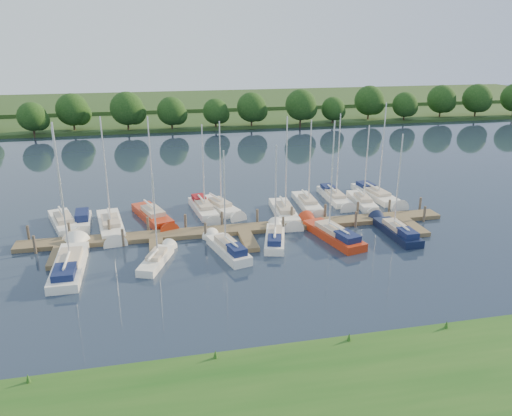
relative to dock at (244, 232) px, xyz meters
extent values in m
plane|color=#1B2837|center=(0.00, -7.31, -0.20)|extent=(260.00, 260.00, 0.00)
cube|color=#1A4C15|center=(0.00, -23.31, 0.05)|extent=(90.00, 10.00, 0.50)
cube|color=brown|center=(0.00, 0.69, 0.00)|extent=(40.00, 2.00, 0.40)
cube|color=brown|center=(-16.00, -2.31, 0.00)|extent=(1.20, 4.00, 0.40)
cube|color=brown|center=(-8.00, -2.31, 0.00)|extent=(1.20, 4.00, 0.40)
cube|color=brown|center=(0.00, -2.31, 0.00)|extent=(1.20, 4.00, 0.40)
cube|color=brown|center=(8.00, -2.31, 0.00)|extent=(1.20, 4.00, 0.40)
cube|color=brown|center=(16.00, -2.31, 0.00)|extent=(1.20, 4.00, 0.40)
cylinder|color=#473D33|center=(-19.00, 1.99, 0.40)|extent=(0.24, 0.24, 2.00)
cylinder|color=#473D33|center=(-15.55, 1.99, 0.40)|extent=(0.24, 0.24, 2.00)
cylinder|color=#473D33|center=(-12.09, 1.99, 0.40)|extent=(0.24, 0.24, 2.00)
cylinder|color=#473D33|center=(-8.64, 1.99, 0.40)|extent=(0.24, 0.24, 2.00)
cylinder|color=#473D33|center=(-5.18, 1.99, 0.40)|extent=(0.24, 0.24, 2.00)
cylinder|color=#473D33|center=(-1.73, 1.99, 0.40)|extent=(0.24, 0.24, 2.00)
cylinder|color=#473D33|center=(1.73, 1.99, 0.40)|extent=(0.24, 0.24, 2.00)
cylinder|color=#473D33|center=(5.18, 1.99, 0.40)|extent=(0.24, 0.24, 2.00)
cylinder|color=#473D33|center=(8.64, 1.99, 0.40)|extent=(0.24, 0.24, 2.00)
cylinder|color=#473D33|center=(12.09, 1.99, 0.40)|extent=(0.24, 0.24, 2.00)
cylinder|color=#473D33|center=(15.55, 1.99, 0.40)|extent=(0.24, 0.24, 2.00)
cylinder|color=#473D33|center=(19.00, 1.99, 0.40)|extent=(0.24, 0.24, 2.00)
cylinder|color=#473D33|center=(-18.00, -0.61, 0.40)|extent=(0.24, 0.24, 2.00)
cylinder|color=#473D33|center=(-10.80, -0.61, 0.40)|extent=(0.24, 0.24, 2.00)
cylinder|color=#473D33|center=(-3.60, -0.61, 0.40)|extent=(0.24, 0.24, 2.00)
cylinder|color=#473D33|center=(3.60, -0.61, 0.40)|extent=(0.24, 0.24, 2.00)
cylinder|color=#473D33|center=(10.80, -0.61, 0.40)|extent=(0.24, 0.24, 2.00)
cylinder|color=#473D33|center=(18.00, -0.61, 0.40)|extent=(0.24, 0.24, 2.00)
cube|color=#253F18|center=(0.00, 67.69, 0.10)|extent=(180.00, 30.00, 0.60)
cube|color=#2E4B20|center=(0.00, 92.69, 0.50)|extent=(220.00, 40.00, 1.40)
cylinder|color=#38281C|center=(-28.14, 53.69, 0.79)|extent=(0.36, 0.36, 1.99)
sphere|color=#12330E|center=(-28.14, 53.69, 3.22)|extent=(4.63, 4.63, 4.63)
sphere|color=#12330E|center=(-27.15, 53.89, 2.56)|extent=(3.31, 3.31, 3.31)
cylinder|color=#38281C|center=(-20.84, 54.22, 0.88)|extent=(0.36, 0.36, 2.16)
sphere|color=#12330E|center=(-20.84, 54.22, 3.53)|extent=(5.05, 5.05, 5.05)
sphere|color=#12330E|center=(-19.75, 54.42, 2.80)|extent=(3.61, 3.61, 3.61)
cylinder|color=#38281C|center=(-11.45, 54.71, 1.16)|extent=(0.36, 0.36, 2.72)
sphere|color=#12330E|center=(-11.45, 54.71, 4.48)|extent=(6.34, 6.34, 6.34)
sphere|color=#12330E|center=(-10.09, 54.91, 3.57)|extent=(4.53, 4.53, 4.53)
cylinder|color=#38281C|center=(-5.24, 53.61, 0.83)|extent=(0.36, 0.36, 2.07)
sphere|color=#12330E|center=(-5.24, 53.61, 3.36)|extent=(4.82, 4.82, 4.82)
sphere|color=#12330E|center=(-4.21, 53.81, 2.67)|extent=(3.44, 3.44, 3.44)
cylinder|color=#38281C|center=(4.78, 55.21, 1.14)|extent=(0.36, 0.36, 2.68)
sphere|color=#12330E|center=(4.78, 55.21, 4.42)|extent=(6.25, 6.25, 6.25)
sphere|color=#12330E|center=(6.12, 55.41, 3.52)|extent=(4.47, 4.47, 4.47)
cylinder|color=#38281C|center=(11.95, 55.61, 1.11)|extent=(0.36, 0.36, 2.62)
sphere|color=#12330E|center=(11.95, 55.61, 4.31)|extent=(6.11, 6.11, 6.11)
sphere|color=#12330E|center=(13.26, 55.81, 3.44)|extent=(4.36, 4.36, 4.36)
cylinder|color=#38281C|center=(19.72, 54.02, 1.14)|extent=(0.36, 0.36, 2.68)
sphere|color=#12330E|center=(19.72, 54.02, 4.41)|extent=(6.25, 6.25, 6.25)
sphere|color=#12330E|center=(21.06, 54.22, 3.52)|extent=(4.46, 4.46, 4.46)
cylinder|color=#38281C|center=(28.20, 53.13, 0.90)|extent=(0.36, 0.36, 2.20)
sphere|color=#12330E|center=(28.20, 53.13, 3.60)|extent=(5.14, 5.14, 5.14)
sphere|color=#12330E|center=(29.31, 53.33, 2.86)|extent=(3.67, 3.67, 3.67)
cylinder|color=#38281C|center=(36.20, 54.72, 1.19)|extent=(0.36, 0.36, 2.78)
sphere|color=#12330E|center=(36.20, 54.72, 4.58)|extent=(6.48, 6.48, 6.48)
sphere|color=#12330E|center=(37.59, 54.92, 3.66)|extent=(4.63, 4.63, 4.63)
cylinder|color=#38281C|center=(44.12, 55.39, 0.94)|extent=(0.36, 0.36, 2.28)
sphere|color=#12330E|center=(44.12, 55.39, 3.73)|extent=(5.33, 5.33, 5.33)
sphere|color=#12330E|center=(45.26, 55.59, 2.97)|extent=(3.80, 3.80, 3.80)
cylinder|color=#38281C|center=(52.58, 52.81, 1.07)|extent=(0.36, 0.36, 2.55)
sphere|color=#12330E|center=(52.58, 52.81, 4.18)|extent=(5.94, 5.94, 5.94)
sphere|color=#12330E|center=(53.85, 53.01, 3.34)|extent=(4.24, 4.24, 4.24)
cylinder|color=#38281C|center=(62.50, 55.51, 0.83)|extent=(0.36, 0.36, 2.05)
sphere|color=#12330E|center=(62.50, 55.51, 3.34)|extent=(4.79, 4.79, 4.79)
sphere|color=#12330E|center=(63.53, 55.71, 2.65)|extent=(3.42, 3.42, 3.42)
cylinder|color=#38281C|center=(69.28, 53.65, 1.09)|extent=(0.36, 0.36, 2.58)
sphere|color=#12330E|center=(69.28, 53.65, 4.24)|extent=(6.02, 6.02, 6.02)
cube|color=white|center=(-16.61, 5.60, -0.05)|extent=(3.76, 6.86, 1.20)
cone|color=white|center=(-15.62, 2.46, -0.05)|extent=(1.58, 2.48, 0.92)
cube|color=#BDA991|center=(-16.51, 5.29, 0.73)|extent=(2.22, 3.25, 0.54)
cylinder|color=silver|center=(-16.41, 4.97, 5.02)|extent=(0.12, 0.12, 8.92)
cylinder|color=silver|center=(-16.81, 6.23, 1.16)|extent=(0.99, 2.86, 0.10)
cylinder|color=white|center=(-16.81, 6.23, 1.16)|extent=(0.99, 2.58, 0.20)
cube|color=white|center=(-14.85, 5.73, -0.05)|extent=(1.78, 4.65, 0.94)
cone|color=white|center=(-14.71, 3.45, -0.05)|extent=(0.84, 1.41, 0.75)
cube|color=#141E47|center=(-14.85, 5.73, 0.69)|extent=(1.36, 2.58, 0.85)
cube|color=white|center=(-12.15, 4.22, -0.05)|extent=(3.12, 7.67, 1.04)
cone|color=white|center=(-11.62, 0.54, -0.05)|extent=(1.40, 2.73, 1.04)
cube|color=#BDA991|center=(-12.09, 3.86, 0.60)|extent=(2.02, 3.54, 0.47)
cylinder|color=silver|center=(-12.04, 3.49, 5.49)|extent=(0.12, 0.12, 10.06)
cylinder|color=silver|center=(-12.25, 4.96, 0.98)|extent=(0.57, 3.33, 0.10)
cylinder|color=white|center=(-12.25, 4.96, 0.98)|extent=(0.62, 2.98, 0.20)
cube|color=#B22C10|center=(-8.22, 5.82, -0.05)|extent=(4.15, 7.35, 1.20)
cone|color=#B22C10|center=(-7.08, 2.47, -0.05)|extent=(1.73, 2.67, 0.99)
cube|color=#BDA991|center=(-8.10, 5.49, 0.73)|extent=(2.43, 3.50, 0.55)
cylinder|color=silver|center=(-7.99, 5.15, 5.35)|extent=(0.12, 0.12, 9.57)
cylinder|color=silver|center=(-8.44, 6.50, 1.16)|extent=(1.12, 3.05, 0.10)
cylinder|color=white|center=(-8.44, 6.50, 1.16)|extent=(1.10, 2.75, 0.20)
cube|color=white|center=(-2.97, 6.88, -0.05)|extent=(2.60, 6.51, 1.08)
cone|color=white|center=(-2.55, 3.74, -0.05)|extent=(1.17, 2.32, 0.89)
cube|color=#BDA991|center=(-2.93, 6.56, 0.64)|extent=(1.70, 3.00, 0.49)
cube|color=maroon|center=(-3.21, 8.63, 0.73)|extent=(1.48, 2.05, 0.54)
cylinder|color=silver|center=(-2.89, 6.25, 4.76)|extent=(0.12, 0.12, 8.55)
cylinder|color=silver|center=(-3.06, 7.50, 1.03)|extent=(0.48, 2.84, 0.10)
cylinder|color=white|center=(-3.06, 7.50, 1.03)|extent=(0.54, 2.54, 0.20)
cube|color=white|center=(-1.30, 7.37, -0.05)|extent=(3.88, 6.69, 1.06)
cone|color=white|center=(-0.21, 4.33, -0.05)|extent=(1.61, 2.43, 0.90)
cube|color=#BDA991|center=(-1.19, 7.07, 0.62)|extent=(2.26, 3.19, 0.48)
cylinder|color=silver|center=(-1.08, 6.76, 4.84)|extent=(0.12, 0.12, 8.72)
cylinder|color=silver|center=(-1.51, 7.98, 1.01)|extent=(1.07, 2.77, 0.10)
cylinder|color=white|center=(-1.51, 7.98, 1.01)|extent=(1.06, 2.50, 0.20)
cube|color=white|center=(5.00, 4.15, -0.05)|extent=(2.42, 7.11, 1.14)
cone|color=white|center=(4.76, 0.66, -0.05)|extent=(1.14, 2.51, 0.98)
cube|color=#BDA991|center=(4.97, 3.80, 0.68)|extent=(1.67, 3.24, 0.52)
cylinder|color=silver|center=(4.95, 3.45, 5.25)|extent=(0.12, 0.12, 9.44)
cylinder|color=silver|center=(5.04, 4.85, 1.10)|extent=(0.31, 3.15, 0.10)
cylinder|color=white|center=(5.04, 4.85, 1.10)|extent=(0.39, 2.80, 0.20)
cube|color=white|center=(8.18, 6.50, -0.05)|extent=(2.03, 6.52, 1.01)
cone|color=white|center=(8.07, 3.27, -0.05)|extent=(0.98, 2.29, 0.90)
cube|color=#BDA991|center=(8.17, 6.18, 0.58)|extent=(1.46, 2.95, 0.46)
cylinder|color=silver|center=(8.16, 5.85, 4.80)|extent=(0.12, 0.12, 8.72)
cylinder|color=silver|center=(8.21, 7.15, 0.95)|extent=(0.20, 2.91, 0.10)
cylinder|color=white|center=(8.21, 7.15, 0.95)|extent=(0.29, 2.59, 0.20)
cube|color=white|center=(11.83, 7.97, -0.05)|extent=(1.94, 6.73, 0.94)
cone|color=white|center=(11.80, 4.61, -0.05)|extent=(0.96, 2.36, 0.94)
cube|color=#BDA991|center=(11.83, 7.63, 0.52)|extent=(1.44, 3.03, 0.43)
cube|color=#141E47|center=(11.85, 9.85, 0.61)|extent=(1.34, 2.03, 0.47)
cylinder|color=silver|center=(11.82, 7.30, 4.93)|extent=(0.12, 0.12, 9.06)
cylinder|color=silver|center=(11.84, 8.64, 0.86)|extent=(0.13, 3.02, 0.10)
cylinder|color=white|center=(11.84, 8.64, 0.86)|extent=(0.23, 2.69, 0.20)
cube|color=white|center=(14.18, 5.69, -0.05)|extent=(2.18, 6.09, 1.06)
cone|color=white|center=(13.93, 2.72, -0.05)|extent=(1.01, 2.15, 0.84)
cube|color=#BDA991|center=(14.16, 5.40, 0.62)|extent=(1.48, 2.78, 0.48)
cylinder|color=silver|center=(14.13, 5.10, 4.50)|extent=(0.12, 0.12, 8.06)
cylinder|color=silver|center=(14.23, 6.29, 1.00)|extent=(0.33, 2.69, 0.10)
cylinder|color=white|center=(14.23, 6.29, 1.00)|extent=(0.40, 2.40, 0.20)
cube|color=white|center=(16.72, 7.80, -0.05)|extent=(2.89, 7.64, 0.95)
cone|color=white|center=(17.12, 4.09, -0.05)|extent=(1.32, 2.71, 1.04)
cube|color=#BDA991|center=(16.76, 7.43, 0.53)|extent=(1.92, 3.51, 0.43)
cube|color=#141E47|center=(16.49, 9.87, 0.62)|extent=(1.70, 2.38, 0.47)
cylinder|color=silver|center=(16.80, 7.06, 5.44)|extent=(0.12, 0.12, 10.07)
cylinder|color=silver|center=(16.63, 8.54, 0.88)|extent=(0.47, 3.35, 0.10)
cylinder|color=white|center=(16.63, 8.54, 0.88)|extent=(0.53, 2.99, 0.20)
cube|color=white|center=(-14.77, -4.57, -0.05)|extent=(2.25, 8.01, 1.08)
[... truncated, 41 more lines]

